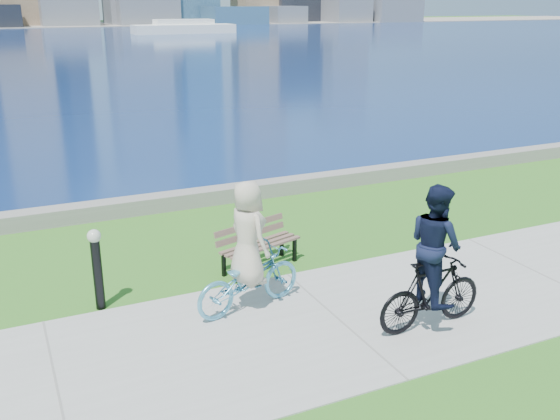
# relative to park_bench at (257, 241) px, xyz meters

# --- Properties ---
(ground) EXTENTS (320.00, 320.00, 0.00)m
(ground) POSITION_rel_park_bench_xyz_m (0.33, -2.30, -0.49)
(ground) COLOR #2A661B
(ground) RESTS_ON ground
(concrete_path) EXTENTS (80.00, 3.50, 0.02)m
(concrete_path) POSITION_rel_park_bench_xyz_m (0.33, -2.30, -0.48)
(concrete_path) COLOR #9F9E9A
(concrete_path) RESTS_ON ground
(seawall) EXTENTS (90.00, 0.50, 0.35)m
(seawall) POSITION_rel_park_bench_xyz_m (0.33, 3.90, -0.31)
(seawall) COLOR slate
(seawall) RESTS_ON ground
(bay_water) EXTENTS (320.00, 131.00, 0.01)m
(bay_water) POSITION_rel_park_bench_xyz_m (0.33, 69.70, -0.48)
(bay_water) COLOR navy
(bay_water) RESTS_ON ground
(far_shore) EXTENTS (320.00, 30.00, 0.12)m
(far_shore) POSITION_rel_park_bench_xyz_m (0.33, 127.70, -0.43)
(far_shore) COLOR gray
(far_shore) RESTS_ON ground
(ferry_far) EXTENTS (14.87, 4.25, 2.02)m
(ferry_far) POSITION_rel_park_bench_xyz_m (23.36, 83.06, 0.35)
(ferry_far) COLOR white
(ferry_far) RESTS_ON ground
(park_bench) EXTENTS (1.63, 0.97, 0.80)m
(park_bench) POSITION_rel_park_bench_xyz_m (0.00, 0.00, 0.00)
(park_bench) COLOR black
(park_bench) RESTS_ON ground
(bollard_lamp) EXTENTS (0.21, 0.21, 1.30)m
(bollard_lamp) POSITION_rel_park_bench_xyz_m (-2.81, -0.44, 0.25)
(bollard_lamp) COLOR black
(bollard_lamp) RESTS_ON ground
(cyclist_woman) EXTENTS (1.04, 1.93, 2.03)m
(cyclist_woman) POSITION_rel_park_bench_xyz_m (-0.74, -1.43, 0.29)
(cyclist_woman) COLOR #55A8CF
(cyclist_woman) RESTS_ON ground
(cyclist_man) EXTENTS (0.66, 1.75, 2.15)m
(cyclist_man) POSITION_rel_park_bench_xyz_m (1.41, -3.06, 0.44)
(cyclist_man) COLOR black
(cyclist_man) RESTS_ON ground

